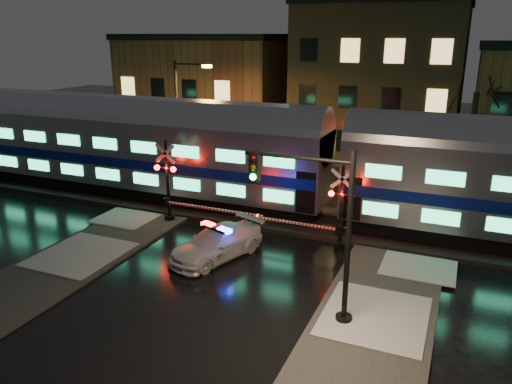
# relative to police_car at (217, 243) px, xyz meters

# --- Properties ---
(ground) EXTENTS (120.00, 120.00, 0.00)m
(ground) POSITION_rel_police_car_xyz_m (0.88, 0.66, -0.69)
(ground) COLOR black
(ground) RESTS_ON ground
(ballast) EXTENTS (90.00, 4.20, 0.24)m
(ballast) POSITION_rel_police_car_xyz_m (0.88, 5.66, -0.57)
(ballast) COLOR black
(ballast) RESTS_ON ground
(sidewalk_left) EXTENTS (4.00, 20.00, 0.12)m
(sidewalk_left) POSITION_rel_police_car_xyz_m (-5.62, -5.34, -0.63)
(sidewalk_left) COLOR #2D2D2D
(sidewalk_left) RESTS_ON ground
(sidewalk_right) EXTENTS (4.00, 20.00, 0.12)m
(sidewalk_right) POSITION_rel_police_car_xyz_m (7.38, -5.34, -0.63)
(sidewalk_right) COLOR #2D2D2D
(sidewalk_right) RESTS_ON ground
(building_left) EXTENTS (14.00, 10.00, 9.00)m
(building_left) POSITION_rel_police_car_xyz_m (-12.12, 22.66, 3.81)
(building_left) COLOR brown
(building_left) RESTS_ON ground
(building_mid) EXTENTS (12.00, 11.00, 11.50)m
(building_mid) POSITION_rel_police_car_xyz_m (2.88, 23.16, 5.06)
(building_mid) COLOR brown
(building_mid) RESTS_ON ground
(train) EXTENTS (51.00, 3.12, 5.92)m
(train) POSITION_rel_police_car_xyz_m (3.83, 5.66, 2.70)
(train) COLOR black
(train) RESTS_ON ballast
(police_car) EXTENTS (3.31, 5.05, 1.52)m
(police_car) POSITION_rel_police_car_xyz_m (0.00, 0.00, 0.00)
(police_car) COLOR silver
(police_car) RESTS_ON ground
(crossing_signal_right) EXTENTS (5.61, 0.65, 3.97)m
(crossing_signal_right) POSITION_rel_police_car_xyz_m (4.41, 2.97, 0.95)
(crossing_signal_right) COLOR black
(crossing_signal_right) RESTS_ON ground
(crossing_signal_left) EXTENTS (6.14, 0.67, 4.35)m
(crossing_signal_left) POSITION_rel_police_car_xyz_m (-4.04, 2.97, 1.12)
(crossing_signal_left) COLOR black
(crossing_signal_left) RESTS_ON ground
(traffic_light) EXTENTS (3.93, 0.71, 6.08)m
(traffic_light) POSITION_rel_police_car_xyz_m (5.48, -3.05, 2.55)
(traffic_light) COLOR black
(traffic_light) RESTS_ON ground
(streetlight) EXTENTS (2.64, 0.28, 7.91)m
(streetlight) POSITION_rel_police_car_xyz_m (-7.48, 9.66, 3.87)
(streetlight) COLOR black
(streetlight) RESTS_ON ground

